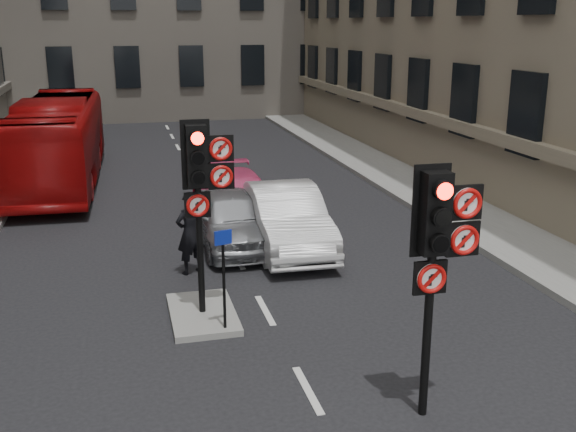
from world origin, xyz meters
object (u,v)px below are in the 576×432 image
signal_near (439,240)px  car_silver (231,219)px  signal_far (202,176)px  info_sign (224,266)px  motorcyclist (190,233)px  bus_red (58,141)px  car_white (286,218)px  motorcycle (311,234)px  car_pink (237,200)px

signal_near → car_silver: size_ratio=0.89×
signal_far → car_silver: size_ratio=0.89×
signal_far → info_sign: size_ratio=1.97×
motorcyclist → info_sign: info_sign is taller
bus_red → info_sign: bearing=-72.5°
signal_near → car_silver: signal_near is taller
car_white → bus_red: 10.38m
signal_near → motorcyclist: bearing=112.4°
signal_near → motorcycle: signal_near is taller
car_white → motorcycle: car_white is taller
car_pink → signal_far: bearing=-108.0°
signal_near → bus_red: bearing=110.4°
motorcycle → motorcyclist: bearing=-166.5°
signal_far → car_silver: (1.15, 4.04, -2.02)m
car_silver → car_white: car_white is taller
signal_near → car_silver: 8.39m
motorcycle → car_silver: bearing=148.9°
signal_near → signal_far: size_ratio=1.00×
motorcycle → motorcyclist: size_ratio=0.97×
info_sign → motorcycle: bearing=39.6°
car_silver → signal_near: bearing=-80.6°
car_pink → car_silver: bearing=-107.4°
bus_red → motorcycle: (6.24, -9.29, -0.91)m
car_white → motorcycle: 0.85m
car_silver → info_sign: bearing=-101.7°
signal_far → motorcyclist: 2.97m
car_silver → car_white: (1.26, -0.50, 0.07)m
signal_far → bus_red: (-3.39, 12.13, -1.25)m
car_pink → bus_red: bearing=125.7°
signal_near → car_pink: size_ratio=0.74×
car_silver → motorcyclist: 2.06m
car_silver → bus_red: size_ratio=0.39×
car_white → motorcyclist: 2.71m
signal_far → motorcycle: size_ratio=2.00×
signal_far → bus_red: 12.66m
bus_red → motorcycle: 11.22m
signal_near → info_sign: size_ratio=1.97×
signal_far → car_silver: signal_far is taller
signal_far → info_sign: bearing=-75.2°
motorcyclist → car_white: bearing=-177.9°
signal_far → motorcycle: (2.85, 2.85, -2.16)m
car_silver → motorcycle: car_silver is taller
signal_far → info_sign: 1.64m
signal_near → signal_far: (-2.60, 4.00, 0.12)m
car_silver → motorcyclist: bearing=-125.9°
car_white → motorcycle: size_ratio=2.57×
bus_red → info_sign: size_ratio=5.74×
car_silver → car_white: 1.36m
motorcyclist → info_sign: (0.24, -3.18, 0.37)m
info_sign → car_pink: bearing=63.3°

